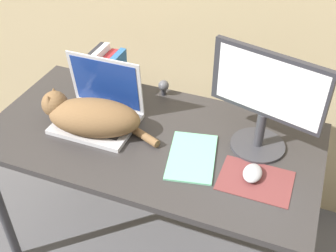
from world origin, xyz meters
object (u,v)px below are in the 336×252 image
(cat, at_px, (90,116))
(computer_mouse, at_px, (253,173))
(laptop, at_px, (99,111))
(book_row, at_px, (107,73))
(notepad, at_px, (192,157))
(webcam, at_px, (164,86))
(external_monitor, at_px, (266,99))

(cat, bearing_deg, computer_mouse, -2.13)
(laptop, bearing_deg, book_row, 107.80)
(book_row, distance_m, notepad, 0.59)
(webcam, bearing_deg, cat, -116.07)
(computer_mouse, bearing_deg, external_monitor, 95.30)
(laptop, xyz_separation_m, notepad, (0.43, -0.08, -0.05))
(laptop, xyz_separation_m, external_monitor, (0.65, 0.08, 0.18))
(notepad, xyz_separation_m, webcam, (-0.26, 0.36, 0.04))
(laptop, distance_m, webcam, 0.33)
(external_monitor, distance_m, book_row, 0.75)
(book_row, xyz_separation_m, notepad, (0.50, -0.29, -0.09))
(laptop, relative_size, notepad, 1.08)
(cat, height_order, book_row, book_row)
(computer_mouse, xyz_separation_m, webcam, (-0.49, 0.38, 0.03))
(laptop, xyz_separation_m, webcam, (0.18, 0.28, -0.00))
(laptop, xyz_separation_m, computer_mouse, (0.67, -0.10, -0.03))
(computer_mouse, distance_m, notepad, 0.24)
(laptop, xyz_separation_m, book_row, (-0.07, 0.22, 0.05))
(laptop, bearing_deg, computer_mouse, -8.28)
(laptop, height_order, webcam, laptop)
(external_monitor, distance_m, webcam, 0.55)
(computer_mouse, relative_size, book_row, 0.47)
(cat, bearing_deg, laptop, 93.00)
(cat, height_order, notepad, cat)
(book_row, bearing_deg, laptop, -72.20)
(laptop, relative_size, computer_mouse, 3.31)
(laptop, relative_size, webcam, 4.45)
(external_monitor, xyz_separation_m, book_row, (-0.72, 0.14, -0.13))
(laptop, bearing_deg, external_monitor, 6.64)
(computer_mouse, relative_size, notepad, 0.33)
(cat, bearing_deg, book_row, 104.23)
(book_row, bearing_deg, cat, -75.77)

